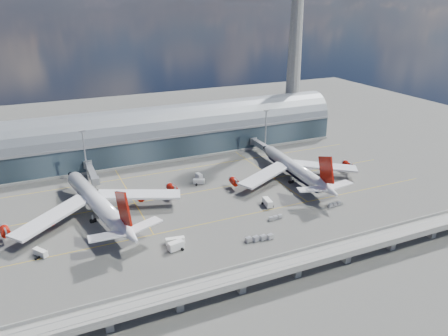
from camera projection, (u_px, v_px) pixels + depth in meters
name	position (u px, v px, depth m)	size (l,w,h in m)	color
ground	(226.00, 207.00, 188.28)	(500.00, 500.00, 0.00)	#474744
taxi_lines	(207.00, 188.00, 207.04)	(200.00, 80.12, 0.01)	gold
terminal	(170.00, 134.00, 250.36)	(200.00, 30.00, 28.00)	#1F2C35
control_tower	(295.00, 54.00, 272.54)	(19.00, 19.00, 103.00)	gray
guideway	(298.00, 262.00, 139.66)	(220.00, 8.50, 7.20)	gray
floodlight_mast_left	(85.00, 154.00, 210.85)	(3.00, 0.70, 25.70)	gray
floodlight_mast_right	(266.00, 130.00, 249.18)	(3.00, 0.70, 25.70)	gray
airliner_left	(98.00, 203.00, 176.40)	(72.76, 76.59, 23.41)	white
airliner_right	(295.00, 169.00, 213.81)	(67.10, 70.14, 22.25)	white
jet_bridge_left	(91.00, 171.00, 212.94)	(4.40, 28.00, 7.25)	gray
jet_bridge_right	(264.00, 147.00, 247.81)	(4.40, 32.00, 7.25)	gray
service_truck_0	(40.00, 253.00, 152.19)	(5.00, 6.08, 2.49)	silver
service_truck_1	(176.00, 246.00, 155.66)	(6.03, 3.66, 3.26)	silver
service_truck_2	(175.00, 241.00, 159.61)	(7.18, 3.02, 2.52)	silver
service_truck_3	(267.00, 202.00, 188.83)	(3.37, 6.71, 3.11)	silver
service_truck_4	(199.00, 176.00, 217.44)	(2.65, 4.72, 2.62)	silver
service_truck_5	(199.00, 181.00, 211.15)	(5.80, 4.30, 2.63)	silver
cargo_train_0	(276.00, 218.00, 177.61)	(6.56, 1.90, 1.45)	gray
cargo_train_1	(259.00, 238.00, 161.93)	(11.26, 3.49, 1.85)	gray
cargo_train_2	(335.00, 204.00, 188.89)	(6.53, 1.39, 1.46)	gray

